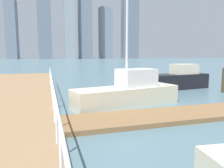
{
  "coord_description": "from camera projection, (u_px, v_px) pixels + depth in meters",
  "views": [
    {
      "loc": [
        -3.3,
        3.36,
        2.51
      ],
      "look_at": [
        -0.79,
        11.78,
        1.33
      ],
      "focal_mm": 34.52,
      "sensor_mm": 36.0,
      "label": 1
    }
  ],
  "objects": [
    {
      "name": "skyline_tower_0",
      "position": [
        12.0,
        30.0,
        146.17
      ],
      "size": [
        7.36,
        10.61,
        39.52
      ],
      "primitive_type": "cube",
      "rotation": [
        0.0,
        0.0,
        -0.05
      ],
      "color": "slate",
      "rests_on": "ground_plane"
    },
    {
      "name": "moored_boat_1",
      "position": [
        179.0,
        79.0,
        16.27
      ],
      "size": [
        4.86,
        2.09,
        1.84
      ],
      "color": "black",
      "rests_on": "ground_plane"
    },
    {
      "name": "skyline_tower_2",
      "position": [
        69.0,
        18.0,
        143.49
      ],
      "size": [
        6.81,
        7.21,
        53.7
      ],
      "primitive_type": "cube",
      "rotation": [
        0.0,
        0.0,
        0.0
      ],
      "color": "#8C939E",
      "rests_on": "ground_plane"
    },
    {
      "name": "floating_dock",
      "position": [
        174.0,
        115.0,
        8.76
      ],
      "size": [
        10.09,
        2.0,
        0.18
      ],
      "primitive_type": "cube",
      "color": "olive",
      "rests_on": "ground_plane"
    },
    {
      "name": "skyline_tower_5",
      "position": [
        130.0,
        3.0,
        171.12
      ],
      "size": [
        13.2,
        10.82,
        87.41
      ],
      "primitive_type": "cube",
      "rotation": [
        0.0,
        0.0,
        -0.09
      ],
      "color": "slate",
      "rests_on": "ground_plane"
    },
    {
      "name": "ground_plane",
      "position": [
        92.0,
        87.0,
        17.07
      ],
      "size": [
        300.0,
        300.0,
        0.0
      ],
      "primitive_type": "plane",
      "color": "slate"
    },
    {
      "name": "dock_piling_3",
      "position": [
        224.0,
        80.0,
        14.58
      ],
      "size": [
        0.28,
        0.28,
        1.66
      ],
      "primitive_type": "cylinder",
      "color": "#473826",
      "rests_on": "ground_plane"
    },
    {
      "name": "skyline_tower_4",
      "position": [
        106.0,
        33.0,
        170.41
      ],
      "size": [
        10.03,
        8.67,
        39.42
      ],
      "primitive_type": "cube",
      "rotation": [
        0.0,
        0.0,
        0.07
      ],
      "color": "gray",
      "rests_on": "ground_plane"
    },
    {
      "name": "moored_boat_3",
      "position": [
        128.0,
        92.0,
        10.81
      ],
      "size": [
        5.7,
        2.69,
        7.13
      ],
      "color": "beige",
      "rests_on": "ground_plane"
    },
    {
      "name": "boardwalk_railing",
      "position": [
        55.0,
        102.0,
        5.89
      ],
      "size": [
        0.06,
        25.96,
        1.08
      ],
      "color": "white",
      "rests_on": "boardwalk"
    },
    {
      "name": "skyline_tower_3",
      "position": [
        85.0,
        10.0,
        153.44
      ],
      "size": [
        8.86,
        13.13,
        68.74
      ],
      "primitive_type": "cube",
      "rotation": [
        0.0,
        0.0,
        -0.02
      ],
      "color": "slate",
      "rests_on": "ground_plane"
    },
    {
      "name": "skyline_tower_1",
      "position": [
        43.0,
        1.0,
        148.79
      ],
      "size": [
        9.39,
        11.35,
        80.08
      ],
      "primitive_type": "cube",
      "rotation": [
        0.0,
        0.0,
        0.09
      ],
      "color": "slate",
      "rests_on": "ground_plane"
    }
  ]
}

